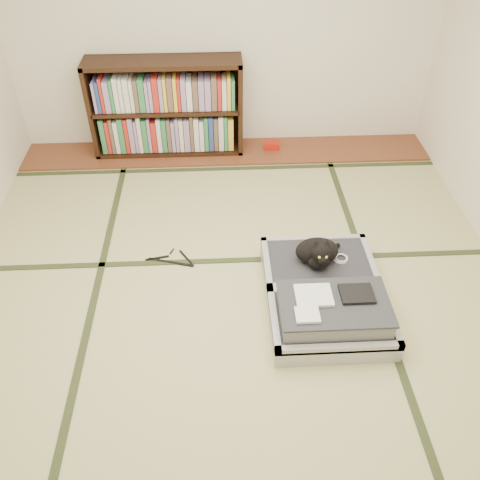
{
  "coord_description": "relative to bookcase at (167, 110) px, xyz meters",
  "views": [
    {
      "loc": [
        -0.09,
        -2.46,
        2.65
      ],
      "look_at": [
        0.05,
        0.35,
        0.25
      ],
      "focal_mm": 38.0,
      "sensor_mm": 36.0,
      "label": 1
    }
  ],
  "objects": [
    {
      "name": "cable_coil",
      "position": [
        1.34,
        -1.86,
        -0.29
      ],
      "size": [
        0.11,
        0.11,
        0.03
      ],
      "color": "white",
      "rests_on": "suitcase"
    },
    {
      "name": "red_item",
      "position": [
        1.02,
        -0.04,
        -0.4
      ],
      "size": [
        0.16,
        0.11,
        0.07
      ],
      "primitive_type": "cube",
      "rotation": [
        0.0,
        0.0,
        -0.11
      ],
      "color": "#A8180D",
      "rests_on": "wood_strip"
    },
    {
      "name": "bookcase",
      "position": [
        0.0,
        0.0,
        0.0
      ],
      "size": [
        1.44,
        0.33,
        0.93
      ],
      "color": "black",
      "rests_on": "wood_strip"
    },
    {
      "name": "tatami_borders",
      "position": [
        0.56,
        -1.57,
        -0.45
      ],
      "size": [
        4.0,
        4.5,
        0.01
      ],
      "color": "#2D381E",
      "rests_on": "ground"
    },
    {
      "name": "hanger",
      "position": [
        0.09,
        -1.64,
        -0.44
      ],
      "size": [
        0.38,
        0.22,
        0.01
      ],
      "color": "black",
      "rests_on": "floor"
    },
    {
      "name": "cat",
      "position": [
        1.16,
        -1.89,
        -0.19
      ],
      "size": [
        0.35,
        0.36,
        0.29
      ],
      "color": "black",
      "rests_on": "suitcase"
    },
    {
      "name": "suitcase",
      "position": [
        1.18,
        -2.18,
        -0.34
      ],
      "size": [
        0.8,
        1.06,
        0.31
      ],
      "color": "#B7B7BC",
      "rests_on": "floor"
    },
    {
      "name": "floor",
      "position": [
        0.56,
        -2.07,
        -0.45
      ],
      "size": [
        4.5,
        4.5,
        0.0
      ],
      "primitive_type": "plane",
      "color": "#C1B981",
      "rests_on": "ground"
    },
    {
      "name": "room_shell",
      "position": [
        0.56,
        -2.07,
        1.01
      ],
      "size": [
        4.5,
        4.5,
        4.5
      ],
      "color": "white",
      "rests_on": "ground"
    },
    {
      "name": "wood_strip",
      "position": [
        0.56,
        -0.07,
        -0.44
      ],
      "size": [
        4.0,
        0.5,
        0.02
      ],
      "primitive_type": "cube",
      "color": "brown",
      "rests_on": "ground"
    }
  ]
}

